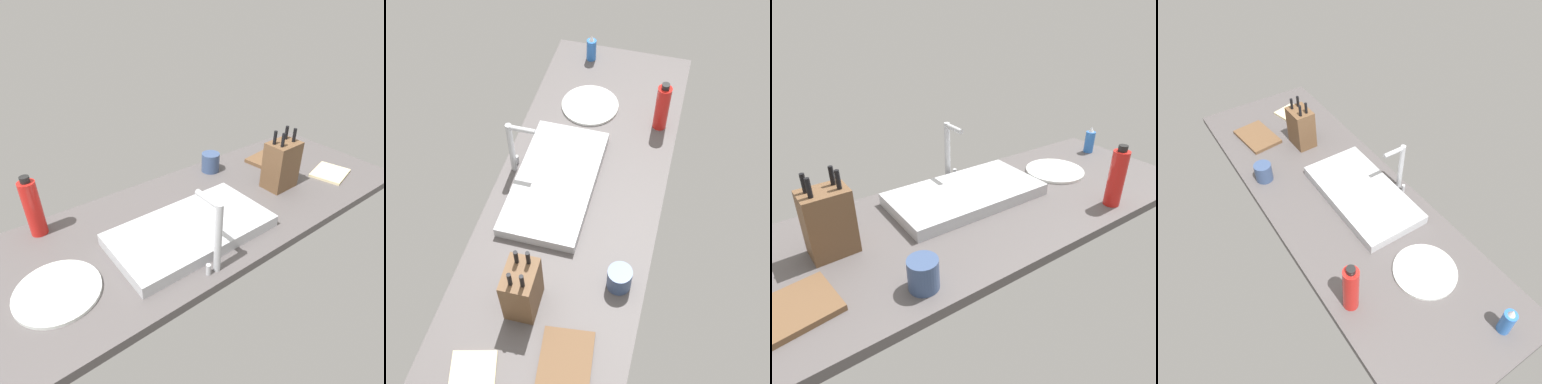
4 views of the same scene
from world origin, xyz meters
The scene contains 10 objects.
countertop_slab centered at (0.00, 0.00, 1.75)cm, with size 198.64×66.73×3.50cm, color #514C4C.
sink_basin centered at (6.98, 9.58, 5.77)cm, with size 58.17×30.58×4.55cm, color #B7BABF.
faucet centered at (11.12, 27.27, 18.03)cm, with size 5.50×11.56×25.27cm.
knife_block centered at (-45.03, 5.57, 14.21)cm, with size 14.05×10.58×26.79cm.
cutting_board centered at (-62.93, -13.59, 4.40)cm, with size 24.97×16.67×1.80cm, color brown.
soap_bottle centered at (88.04, 14.82, 9.33)cm, with size 4.72×4.72×13.47cm.
water_bottle centered at (50.43, -25.13, 14.56)cm, with size 6.01×6.01×23.61cm.
dinner_plate centered at (54.86, 7.23, 4.10)cm, with size 25.74×25.74×1.20cm, color silver.
dish_towel centered at (-73.19, 13.27, 4.10)cm, with size 17.10×14.19×1.20cm, color beige.
coffee_mug centered at (-29.97, -23.92, 8.03)cm, with size 8.53×8.53×9.05cm, color #384C75.
Camera 4 is at (109.01, -63.56, 134.17)cm, focal length 35.63 mm.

